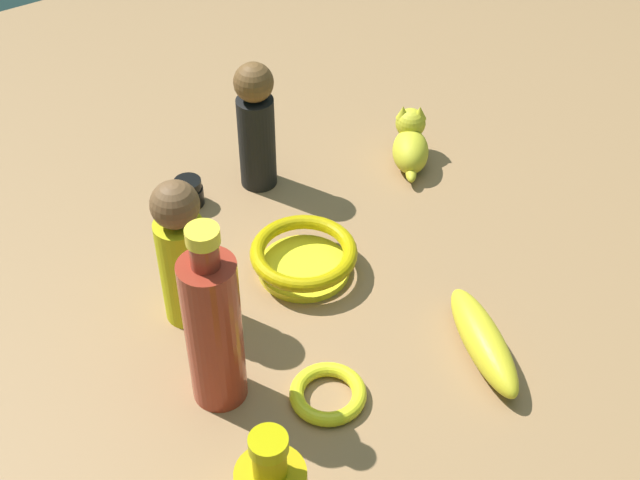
% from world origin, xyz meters
% --- Properties ---
extents(ground, '(2.00, 2.00, 0.00)m').
position_xyz_m(ground, '(0.00, 0.00, 0.00)').
color(ground, '#936D47').
extents(bowl, '(0.15, 0.15, 0.04)m').
position_xyz_m(bowl, '(-0.04, -0.00, 0.03)').
color(bowl, yellow).
rests_on(bowl, ground).
extents(cat_figurine, '(0.11, 0.10, 0.08)m').
position_xyz_m(cat_figurine, '(-0.16, 0.27, 0.04)').
color(cat_figurine, gold).
rests_on(cat_figurine, ground).
extents(banana, '(0.19, 0.10, 0.05)m').
position_xyz_m(banana, '(0.21, 0.10, 0.02)').
color(banana, gold).
rests_on(banana, ground).
extents(nail_polish_jar, '(0.04, 0.04, 0.04)m').
position_xyz_m(nail_polish_jar, '(-0.26, -0.06, 0.02)').
color(nail_polish_jar, black).
rests_on(nail_polish_jar, ground).
extents(person_figure_adult, '(0.09, 0.09, 0.21)m').
position_xyz_m(person_figure_adult, '(-0.06, -0.17, 0.11)').
color(person_figure_adult, gold).
rests_on(person_figure_adult, ground).
extents(bottle_tall, '(0.07, 0.07, 0.26)m').
position_xyz_m(bottle_tall, '(0.08, -0.20, 0.11)').
color(bottle_tall, '#9B2F1F').
rests_on(bottle_tall, ground).
extents(bangle, '(0.09, 0.09, 0.02)m').
position_xyz_m(bangle, '(0.16, -0.09, 0.01)').
color(bangle, yellow).
rests_on(bangle, ground).
extents(person_figure_child, '(0.07, 0.07, 0.21)m').
position_xyz_m(person_figure_child, '(-0.24, 0.05, 0.10)').
color(person_figure_child, black).
rests_on(person_figure_child, ground).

